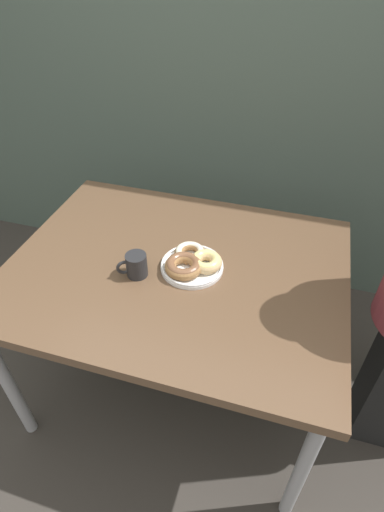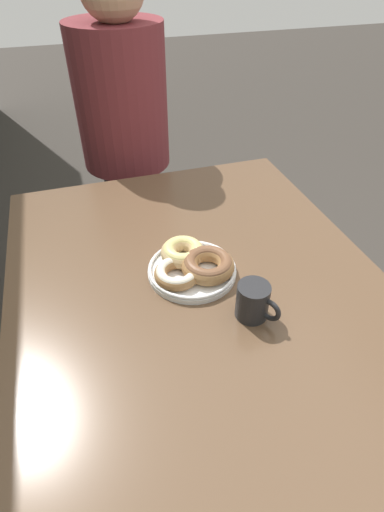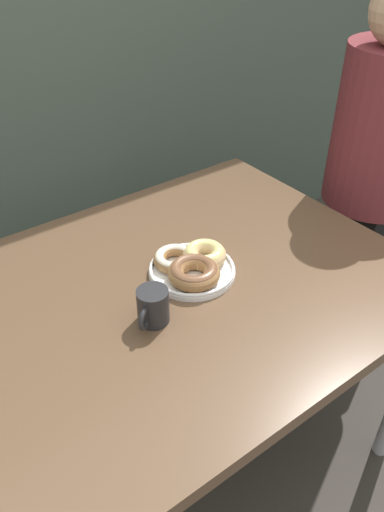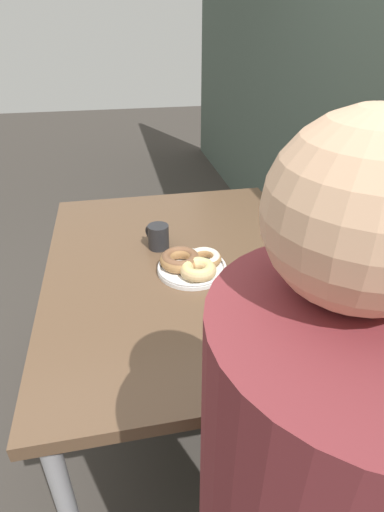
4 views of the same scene
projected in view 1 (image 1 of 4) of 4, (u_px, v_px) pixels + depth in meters
ground_plane at (169, 410)px, 1.90m from camera, size 14.00×14.00×0.00m
wall_back at (237, 54)px, 1.88m from camera, size 8.00×0.05×2.60m
dining_table at (176, 279)px, 1.57m from camera, size 1.28×0.98×0.78m
donut_plate at (192, 262)px, 1.49m from camera, size 0.24×0.24×0.06m
coffee_mug at (136, 265)px, 1.45m from camera, size 0.11×0.08×0.09m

